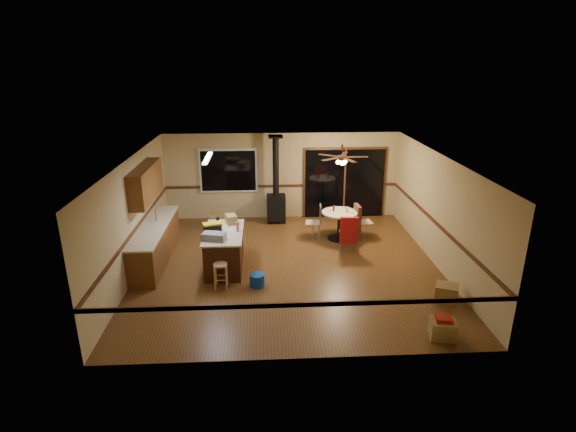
{
  "coord_description": "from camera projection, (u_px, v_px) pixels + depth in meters",
  "views": [
    {
      "loc": [
        -0.56,
        -9.66,
        4.67
      ],
      "look_at": [
        0.0,
        0.3,
        1.15
      ],
      "focal_mm": 28.0,
      "sensor_mm": 36.0,
      "label": 1
    }
  ],
  "objects": [
    {
      "name": "fluorescent_strip",
      "position": [
        208.0,
        158.0,
        10.02
      ],
      "size": [
        0.1,
        1.2,
        0.04
      ],
      "primitive_type": "cube",
      "color": "white",
      "rests_on": "ceiling"
    },
    {
      "name": "toolbox_black",
      "position": [
        213.0,
        229.0,
        10.18
      ],
      "size": [
        0.43,
        0.32,
        0.21
      ],
      "primitive_type": "cube",
      "rotation": [
        0.0,
        0.0,
        0.32
      ],
      "color": "black",
      "rests_on": "kitchen_island"
    },
    {
      "name": "upper_cabinets",
      "position": [
        146.0,
        183.0,
        10.53
      ],
      "size": [
        0.35,
        2.0,
        0.8
      ],
      "primitive_type": "cube",
      "color": "brown",
      "rests_on": "ground"
    },
    {
      "name": "countertop",
      "position": [
        154.0,
        226.0,
        10.69
      ],
      "size": [
        0.64,
        3.04,
        0.04
      ],
      "primitive_type": "cube",
      "color": "beige",
      "rests_on": "lower_cabinets"
    },
    {
      "name": "sliding_door",
      "position": [
        344.0,
        184.0,
        13.68
      ],
      "size": [
        2.52,
        0.1,
        2.1
      ],
      "primitive_type": "cube",
      "color": "black",
      "rests_on": "ground"
    },
    {
      "name": "chair_left",
      "position": [
        317.0,
        218.0,
        12.12
      ],
      "size": [
        0.44,
        0.44,
        0.51
      ],
      "color": "tan",
      "rests_on": "ground"
    },
    {
      "name": "chair_right",
      "position": [
        358.0,
        218.0,
        12.12
      ],
      "size": [
        0.5,
        0.46,
        0.7
      ],
      "color": "tan",
      "rests_on": "ground"
    },
    {
      "name": "glass_red",
      "position": [
        334.0,
        208.0,
        12.06
      ],
      "size": [
        0.07,
        0.07,
        0.16
      ],
      "primitive_type": "cylinder",
      "rotation": [
        0.0,
        0.0,
        -0.26
      ],
      "color": "#590C14",
      "rests_on": "dining_table"
    },
    {
      "name": "chair_near",
      "position": [
        349.0,
        230.0,
        11.24
      ],
      "size": [
        0.45,
        0.49,
        0.7
      ],
      "color": "tan",
      "rests_on": "ground"
    },
    {
      "name": "glass_cream",
      "position": [
        347.0,
        210.0,
        11.94
      ],
      "size": [
        0.07,
        0.07,
        0.15
      ],
      "primitive_type": "cylinder",
      "rotation": [
        0.0,
        0.0,
        0.04
      ],
      "color": "beige",
      "rests_on": "dining_table"
    },
    {
      "name": "blue_bucket",
      "position": [
        257.0,
        280.0,
        9.7
      ],
      "size": [
        0.4,
        0.4,
        0.27
      ],
      "primitive_type": "cylinder",
      "rotation": [
        0.0,
        0.0,
        0.25
      ],
      "color": "#0B41A7",
      "rests_on": "floor"
    },
    {
      "name": "box_corner_a",
      "position": [
        443.0,
        329.0,
        7.89
      ],
      "size": [
        0.5,
        0.44,
        0.33
      ],
      "primitive_type": "cube",
      "rotation": [
        0.0,
        0.0,
        -0.17
      ],
      "color": "olive",
      "rests_on": "floor"
    },
    {
      "name": "chair_rail",
      "position": [
        289.0,
        226.0,
        10.35
      ],
      "size": [
        7.0,
        7.0,
        0.08
      ],
      "primitive_type": null,
      "color": "#452411",
      "rests_on": "ground"
    },
    {
      "name": "wall_front",
      "position": [
        302.0,
        288.0,
        6.95
      ],
      "size": [
        7.0,
        0.0,
        7.0
      ],
      "primitive_type": "plane",
      "rotation": [
        -1.57,
        0.0,
        0.0
      ],
      "color": "tan",
      "rests_on": "ground"
    },
    {
      "name": "toolbox_grey",
      "position": [
        214.0,
        236.0,
        9.84
      ],
      "size": [
        0.55,
        0.38,
        0.16
      ],
      "primitive_type": "cube",
      "rotation": [
        0.0,
        0.0,
        -0.23
      ],
      "color": "slate",
      "rests_on": "kitchen_island"
    },
    {
      "name": "ceiling_fan",
      "position": [
        342.0,
        159.0,
        11.53
      ],
      "size": [
        0.24,
        0.24,
        0.55
      ],
      "color": "brown",
      "rests_on": "ceiling"
    },
    {
      "name": "wall_right",
      "position": [
        439.0,
        211.0,
        10.43
      ],
      "size": [
        0.0,
        7.0,
        7.0
      ],
      "primitive_type": "plane",
      "rotation": [
        1.57,
        0.0,
        -1.57
      ],
      "color": "tan",
      "rests_on": "ground"
    },
    {
      "name": "lower_cabinets",
      "position": [
        155.0,
        244.0,
        10.84
      ],
      "size": [
        0.6,
        3.0,
        0.86
      ],
      "primitive_type": "cube",
      "color": "brown",
      "rests_on": "ground"
    },
    {
      "name": "bottle_pink",
      "position": [
        237.0,
        227.0,
        10.3
      ],
      "size": [
        0.09,
        0.09,
        0.23
      ],
      "primitive_type": "cylinder",
      "rotation": [
        0.0,
        0.0,
        0.24
      ],
      "color": "#D84C8C",
      "rests_on": "kitchen_island"
    },
    {
      "name": "box_small_red",
      "position": [
        444.0,
        319.0,
        7.83
      ],
      "size": [
        0.31,
        0.27,
        0.07
      ],
      "primitive_type": "cube",
      "rotation": [
        0.0,
        0.0,
        -0.17
      ],
      "color": "maroon",
      "rests_on": "box_corner_a"
    },
    {
      "name": "window",
      "position": [
        228.0,
        171.0,
        13.34
      ],
      "size": [
        1.72,
        0.1,
        1.32
      ],
      "primitive_type": "cube",
      "color": "black",
      "rests_on": "ground"
    },
    {
      "name": "toolbox_yellow_lid",
      "position": [
        212.0,
        224.0,
        10.14
      ],
      "size": [
        0.47,
        0.34,
        0.03
      ],
      "primitive_type": "cube",
      "rotation": [
        0.0,
        0.0,
        0.32
      ],
      "color": "gold",
      "rests_on": "toolbox_black"
    },
    {
      "name": "wood_stove",
      "position": [
        276.0,
        199.0,
        13.3
      ],
      "size": [
        0.55,
        0.5,
        2.52
      ],
      "color": "black",
      "rests_on": "ground"
    },
    {
      "name": "bar_stool",
      "position": [
        221.0,
        275.0,
        9.6
      ],
      "size": [
        0.33,
        0.33,
        0.55
      ],
      "primitive_type": "cylinder",
      "rotation": [
        0.0,
        0.0,
        -0.1
      ],
      "color": "tan",
      "rests_on": "floor"
    },
    {
      "name": "ceiling",
      "position": [
        289.0,
        158.0,
        9.81
      ],
      "size": [
        7.0,
        7.0,
        0.0
      ],
      "primitive_type": "plane",
      "rotation": [
        3.14,
        0.0,
        0.0
      ],
      "color": "silver",
      "rests_on": "ground"
    },
    {
      "name": "bottle_dark",
      "position": [
        218.0,
        222.0,
        10.48
      ],
      "size": [
        0.09,
        0.09,
        0.28
      ],
      "primitive_type": "cylinder",
      "rotation": [
        0.0,
        0.0,
        0.09
      ],
      "color": "black",
      "rests_on": "kitchen_island"
    },
    {
      "name": "floor",
      "position": [
        289.0,
        266.0,
        10.68
      ],
      "size": [
        7.0,
        7.0,
        0.0
      ],
      "primitive_type": "plane",
      "color": "#573618",
      "rests_on": "ground"
    },
    {
      "name": "box_corner_b",
      "position": [
        446.0,
        293.0,
        9.09
      ],
      "size": [
        0.55,
        0.52,
        0.35
      ],
      "primitive_type": "cube",
      "rotation": [
        0.0,
        0.0,
        -0.42
      ],
      "color": "olive",
      "rests_on": "floor"
    },
    {
      "name": "dining_table",
      "position": [
        339.0,
        221.0,
        12.08
      ],
      "size": [
        0.96,
        0.96,
        0.78
      ],
      "color": "black",
      "rests_on": "ground"
    },
    {
      "name": "kitchen_island",
      "position": [
        225.0,
        250.0,
        10.45
      ],
      "size": [
        0.88,
        1.68,
        0.9
      ],
      "color": "#361A0D",
      "rests_on": "ground"
    },
    {
      "name": "wall_back",
      "position": [
        282.0,
        176.0,
        13.54
      ],
      "size": [
        7.0,
        0.0,
        7.0
      ],
      "primitive_type": "plane",
      "rotation": [
        1.57,
        0.0,
        0.0
      ],
      "color": "tan",
      "rests_on": "ground"
    },
    {
      "name": "bottle_white",
      "position": [
        233.0,
        219.0,
        10.83
      ],
      "size": [
        0.07,
        0.07,
        0.19
      ],
      "primitive_type": "cylinder",
      "rotation": [
        0.0,
        0.0,
        0.09
      ],
      "color": "white",
      "rests_on": "kitchen_island"
    },
    {
      "name": "box_on_island",
      "position": [
        231.0,
        219.0,
        10.79
      ],
      "size": [
        0.32,
        0.38,
        0.21
      ],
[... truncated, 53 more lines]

